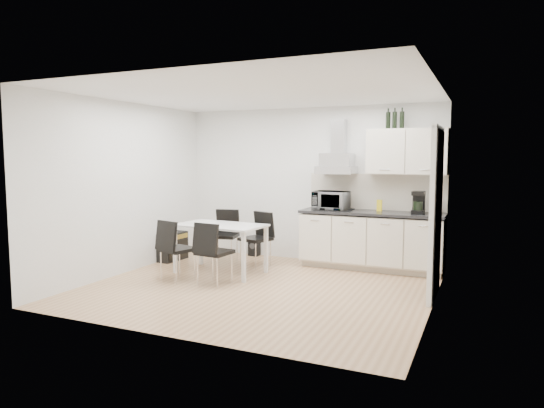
# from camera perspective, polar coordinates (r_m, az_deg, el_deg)

# --- Properties ---
(ground) EXTENTS (4.50, 4.50, 0.00)m
(ground) POSITION_cam_1_polar(r_m,az_deg,el_deg) (6.69, -1.57, -9.80)
(ground) COLOR tan
(ground) RESTS_ON ground
(wall_back) EXTENTS (4.50, 0.10, 2.60)m
(wall_back) POSITION_cam_1_polar(r_m,az_deg,el_deg) (8.31, 4.36, 2.30)
(wall_back) COLOR silver
(wall_back) RESTS_ON ground
(wall_front) EXTENTS (4.50, 0.10, 2.60)m
(wall_front) POSITION_cam_1_polar(r_m,az_deg,el_deg) (4.75, -12.07, -0.28)
(wall_front) COLOR silver
(wall_front) RESTS_ON ground
(wall_left) EXTENTS (0.10, 4.00, 2.60)m
(wall_left) POSITION_cam_1_polar(r_m,az_deg,el_deg) (7.71, -16.87, 1.82)
(wall_left) COLOR silver
(wall_left) RESTS_ON ground
(wall_right) EXTENTS (0.10, 4.00, 2.60)m
(wall_right) POSITION_cam_1_polar(r_m,az_deg,el_deg) (5.86, 18.66, 0.65)
(wall_right) COLOR silver
(wall_right) RESTS_ON ground
(ceiling) EXTENTS (4.50, 4.50, 0.00)m
(ceiling) POSITION_cam_1_polar(r_m,az_deg,el_deg) (6.50, -1.63, 12.87)
(ceiling) COLOR white
(ceiling) RESTS_ON wall_back
(doorway) EXTENTS (0.08, 1.04, 2.10)m
(doorway) POSITION_cam_1_polar(r_m,az_deg,el_deg) (6.44, 18.70, -1.18)
(doorway) COLOR white
(doorway) RESTS_ON ground
(kitchenette) EXTENTS (2.22, 0.64, 2.52)m
(kitchenette) POSITION_cam_1_polar(r_m,az_deg,el_deg) (7.78, 11.91, -1.51)
(kitchenette) COLOR beige
(kitchenette) RESTS_ON ground
(dining_table) EXTENTS (1.37, 0.85, 0.75)m
(dining_table) POSITION_cam_1_polar(r_m,az_deg,el_deg) (7.42, -6.09, -3.06)
(dining_table) COLOR white
(dining_table) RESTS_ON ground
(chair_far_left) EXTENTS (0.53, 0.58, 0.88)m
(chair_far_left) POSITION_cam_1_polar(r_m,az_deg,el_deg) (8.19, -5.62, -3.82)
(chair_far_left) COLOR black
(chair_far_left) RESTS_ON ground
(chair_far_right) EXTENTS (0.58, 0.62, 0.88)m
(chair_far_right) POSITION_cam_1_polar(r_m,az_deg,el_deg) (7.85, -1.95, -4.20)
(chair_far_right) COLOR black
(chair_far_right) RESTS_ON ground
(chair_near_left) EXTENTS (0.56, 0.60, 0.88)m
(chair_near_left) POSITION_cam_1_polar(r_m,az_deg,el_deg) (7.11, -11.04, -5.33)
(chair_near_left) COLOR black
(chair_near_left) RESTS_ON ground
(chair_near_right) EXTENTS (0.49, 0.55, 0.88)m
(chair_near_right) POSITION_cam_1_polar(r_m,az_deg,el_deg) (6.82, -6.77, -5.75)
(chair_near_right) COLOR black
(chair_near_right) RESTS_ON ground
(guitar_amp) EXTENTS (0.27, 0.58, 0.48)m
(guitar_amp) POSITION_cam_1_polar(r_m,az_deg,el_deg) (8.52, -11.61, -4.91)
(guitar_amp) COLOR black
(guitar_amp) RESTS_ON ground
(floor_speaker) EXTENTS (0.18, 0.16, 0.30)m
(floor_speaker) POSITION_cam_1_polar(r_m,az_deg,el_deg) (8.75, -2.10, -5.12)
(floor_speaker) COLOR black
(floor_speaker) RESTS_ON ground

